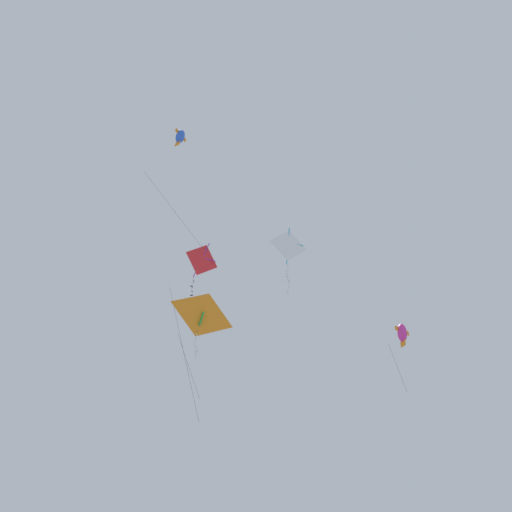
# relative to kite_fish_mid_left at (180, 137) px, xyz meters

# --- Properties ---
(kite_fish_mid_left) EXTENTS (3.71, 3.86, 8.98)m
(kite_fish_mid_left) POSITION_rel_kite_fish_mid_left_xyz_m (0.00, 0.00, 0.00)
(kite_fish_mid_left) COLOR blue
(kite_fish_far_centre) EXTENTS (1.34, 1.40, 4.41)m
(kite_fish_far_centre) POSITION_rel_kite_fish_mid_left_xyz_m (-1.16, -16.46, -9.45)
(kite_fish_far_centre) COLOR #DB2D93
(kite_delta_low_drifter) EXTENTS (1.80, 2.86, 5.29)m
(kite_delta_low_drifter) POSITION_rel_kite_fish_mid_left_xyz_m (2.35, -3.94, -11.66)
(kite_delta_low_drifter) COLOR orange
(kite_diamond_upper_right) EXTENTS (0.78, 2.17, 4.92)m
(kite_diamond_upper_right) POSITION_rel_kite_fish_mid_left_xyz_m (-2.08, -6.84, -8.06)
(kite_diamond_upper_right) COLOR white
(kite_diamond_highest) EXTENTS (2.56, 2.40, 10.79)m
(kite_diamond_highest) POSITION_rel_kite_fish_mid_left_xyz_m (1.65, -3.25, -8.28)
(kite_diamond_highest) COLOR red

